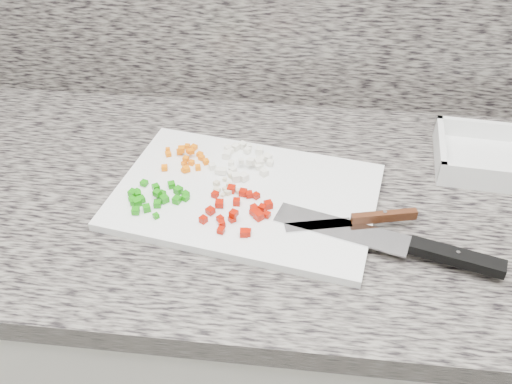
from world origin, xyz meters
The scene contains 11 objects.
cabinet centered at (0.00, 1.44, 0.43)m, with size 3.92×0.62×0.86m, color silver.
countertop centered at (0.00, 1.44, 0.88)m, with size 3.96×0.64×0.04m, color slate.
cutting_board centered at (-0.05, 1.41, 0.91)m, with size 0.43×0.29×0.01m, color white.
carrot_pile centered at (-0.17, 1.49, 0.92)m, with size 0.09×0.08×0.02m.
onion_pile centered at (-0.06, 1.49, 0.92)m, with size 0.11×0.12×0.02m.
green_pepper_pile centered at (-0.20, 1.38, 0.92)m, with size 0.10×0.09×0.02m.
red_pepper_pile centered at (-0.05, 1.36, 0.92)m, with size 0.11×0.12×0.02m.
garlic_pile centered at (-0.09, 1.42, 0.92)m, with size 0.05×0.06×0.01m.
chef_knife centered at (0.22, 1.31, 0.92)m, with size 0.34×0.13×0.02m.
paring_knife centered at (0.15, 1.36, 0.92)m, with size 0.21×0.07×0.02m.
tray centered at (0.39, 1.56, 0.92)m, with size 0.23×0.18×0.05m.
Camera 1 is at (0.05, 0.68, 1.52)m, focal length 40.00 mm.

